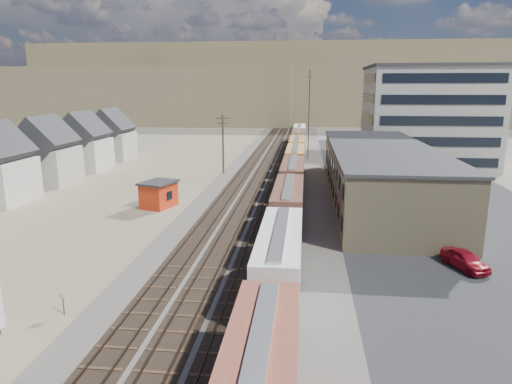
# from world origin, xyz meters

# --- Properties ---
(ground) EXTENTS (300.00, 300.00, 0.00)m
(ground) POSITION_xyz_m (0.00, 0.00, 0.00)
(ground) COLOR #6B6356
(ground) RESTS_ON ground
(ballast_bed) EXTENTS (18.00, 200.00, 0.06)m
(ballast_bed) POSITION_xyz_m (0.00, 50.00, 0.03)
(ballast_bed) COLOR #4C4742
(ballast_bed) RESTS_ON ground
(dirt_yard) EXTENTS (24.00, 180.00, 0.03)m
(dirt_yard) POSITION_xyz_m (-20.00, 40.00, 0.01)
(dirt_yard) COLOR #7E6F57
(dirt_yard) RESTS_ON ground
(asphalt_lot) EXTENTS (26.00, 120.00, 0.04)m
(asphalt_lot) POSITION_xyz_m (22.00, 35.00, 0.02)
(asphalt_lot) COLOR #232326
(asphalt_lot) RESTS_ON ground
(rail_tracks) EXTENTS (11.40, 200.00, 0.24)m
(rail_tracks) POSITION_xyz_m (-0.55, 50.00, 0.11)
(rail_tracks) COLOR black
(rail_tracks) RESTS_ON ground
(freight_train) EXTENTS (3.00, 119.74, 4.46)m
(freight_train) POSITION_xyz_m (3.80, 34.54, 2.79)
(freight_train) COLOR black
(freight_train) RESTS_ON ground
(warehouse) EXTENTS (12.40, 40.40, 7.25)m
(warehouse) POSITION_xyz_m (14.98, 25.00, 3.65)
(warehouse) COLOR tan
(warehouse) RESTS_ON ground
(office_tower) EXTENTS (22.60, 18.60, 18.45)m
(office_tower) POSITION_xyz_m (27.95, 54.95, 9.26)
(office_tower) COLOR #9E998E
(office_tower) RESTS_ON ground
(utility_pole_north) EXTENTS (2.20, 0.32, 10.00)m
(utility_pole_north) POSITION_xyz_m (-8.50, 42.00, 5.30)
(utility_pole_north) COLOR #382619
(utility_pole_north) RESTS_ON ground
(radio_mast) EXTENTS (1.20, 0.16, 18.00)m
(radio_mast) POSITION_xyz_m (6.00, 60.00, 9.12)
(radio_mast) COLOR black
(radio_mast) RESTS_ON ground
(townhouse_row) EXTENTS (8.15, 68.16, 10.47)m
(townhouse_row) POSITION_xyz_m (-34.00, 25.00, 4.34)
(townhouse_row) COLOR #B7B2A8
(townhouse_row) RESTS_ON ground
(hills_north) EXTENTS (265.00, 80.00, 32.00)m
(hills_north) POSITION_xyz_m (0.17, 167.92, 14.10)
(hills_north) COLOR brown
(hills_north) RESTS_ON ground
(maintenance_shed) EXTENTS (4.63, 5.30, 3.28)m
(maintenance_shed) POSITION_xyz_m (-12.42, 18.88, 1.68)
(maintenance_shed) COLOR red
(maintenance_shed) RESTS_ON ground
(sign_post) EXTENTS (0.58, 0.27, 1.59)m
(sign_post) POSITION_xyz_m (-9.98, -8.51, 1.09)
(sign_post) COLOR #382619
(sign_post) RESTS_ON ground
(parked_car_red) EXTENTS (3.38, 4.92, 1.55)m
(parked_car_red) POSITION_xyz_m (18.64, 2.45, 0.78)
(parked_car_red) COLOR maroon
(parked_car_red) RESTS_ON ground
(parked_car_blue) EXTENTS (4.54, 5.87, 1.48)m
(parked_car_blue) POSITION_xyz_m (26.76, 50.03, 0.74)
(parked_car_blue) COLOR navy
(parked_car_blue) RESTS_ON ground
(parked_car_far) EXTENTS (2.06, 4.35, 1.44)m
(parked_car_far) POSITION_xyz_m (32.05, 60.90, 0.72)
(parked_car_far) COLOR silver
(parked_car_far) RESTS_ON ground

